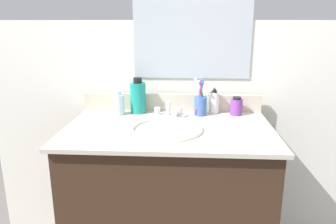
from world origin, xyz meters
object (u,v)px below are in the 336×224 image
bottle_mouthwash_teal (138,97)px  faucet (168,112)px  cup_blue_plastic (200,104)px  bottle_lotion_white (214,102)px  bottle_gel_clear (119,104)px  bottle_cream_purple (236,107)px

bottle_mouthwash_teal → faucet: bearing=-25.6°
bottle_mouthwash_teal → cup_blue_plastic: (0.32, -0.03, -0.02)m
cup_blue_plastic → faucet: bearing=-162.5°
cup_blue_plastic → bottle_mouthwash_teal: bearing=175.2°
faucet → bottle_lotion_white: bottle_lotion_white is taller
faucet → bottle_gel_clear: (-0.25, 0.04, 0.03)m
bottle_lotion_white → bottle_gel_clear: 0.49m
bottle_lotion_white → cup_blue_plastic: size_ratio=0.70×
bottle_mouthwash_teal → bottle_gel_clear: 0.10m
faucet → bottle_mouthwash_teal: bearing=154.4°
bottle_mouthwash_teal → bottle_cream_purple: (0.50, -0.01, -0.04)m
faucet → cup_blue_plastic: size_ratio=0.83×
bottle_gel_clear → bottle_mouthwash_teal: bearing=23.9°
bottle_mouthwash_teal → bottle_cream_purple: 0.50m
faucet → bottle_lotion_white: bearing=21.6°
bottle_cream_purple → bottle_gel_clear: bearing=-177.3°
bottle_gel_clear → cup_blue_plastic: (0.41, 0.01, 0.00)m
bottle_mouthwash_teal → bottle_cream_purple: bearing=-1.5°
bottle_cream_purple → cup_blue_plastic: cup_blue_plastic is taller
bottle_mouthwash_teal → cup_blue_plastic: 0.32m
bottle_cream_purple → bottle_gel_clear: (-0.59, -0.03, 0.01)m
faucet → bottle_cream_purple: bearing=10.7°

